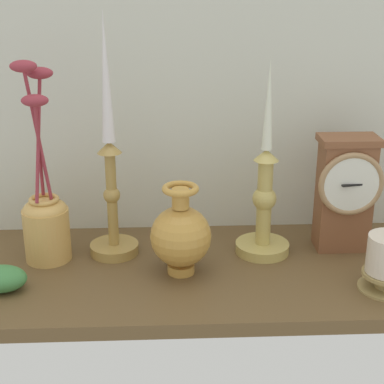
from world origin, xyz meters
TOP-DOWN VIEW (x-y plane):
  - ground_plane at (0.00, 0.00)cm, footprint 100.00×36.00cm
  - back_wall at (0.00, 18.50)cm, footprint 120.00×2.00cm
  - mantel_clock at (25.65, 6.50)cm, footprint 11.61×7.69cm
  - candlestick_tall_left at (10.83, 5.38)cm, footprint 9.81×9.81cm
  - candlestick_tall_center at (-16.22, 6.23)cm, footprint 8.80×8.80cm
  - brass_vase_bulbous at (-4.27, -1.80)cm, footprint 10.31×10.31cm
  - brass_vase_jar at (-27.77, 4.42)cm, footprint 8.09×8.09cm
  - ivy_sprig at (-33.39, -6.61)cm, footprint 8.31×5.81cm

SIDE VIEW (x-z plane):
  - ground_plane at x=0.00cm, z-range -2.40..0.00cm
  - ivy_sprig at x=-33.39cm, z-range 0.00..4.19cm
  - brass_vase_bulbous at x=-4.27cm, z-range -0.87..14.94cm
  - brass_vase_jar at x=-27.77cm, z-range -9.13..26.11cm
  - candlestick_tall_left at x=10.83cm, z-range -8.10..27.01cm
  - mantel_clock at x=25.65cm, z-range 0.52..21.78cm
  - candlestick_tall_center at x=-16.22cm, z-range -7.24..35.84cm
  - back_wall at x=0.00cm, z-range 0.00..65.00cm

